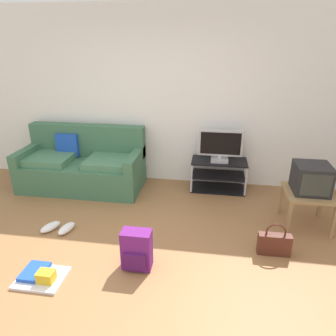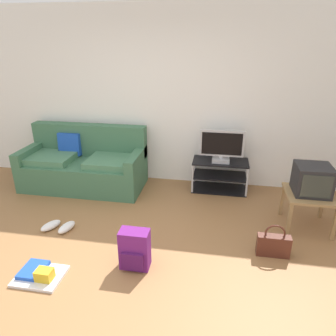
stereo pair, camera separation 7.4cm
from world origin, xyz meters
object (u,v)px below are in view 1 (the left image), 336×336
flat_tv (220,146)px  backpack (137,250)px  crt_tv (311,178)px  side_table (308,197)px  sneakers_pair (58,228)px  tv_stand (218,175)px  handbag (274,243)px  couch (83,166)px  floor_tray (41,276)px

flat_tv → backpack: flat_tv is taller
flat_tv → crt_tv: size_ratio=1.60×
side_table → crt_tv: bearing=90.0°
side_table → sneakers_pair: (-3.03, -0.61, -0.35)m
tv_stand → side_table: size_ratio=1.49×
sneakers_pair → tv_stand: bearing=37.3°
backpack → handbag: bearing=19.7°
couch → side_table: couch is taller
couch → sneakers_pair: size_ratio=4.48×
couch → tv_stand: couch is taller
handbag → floor_tray: handbag is taller
couch → crt_tv: (3.22, -0.66, 0.29)m
tv_stand → floor_tray: 2.87m
flat_tv → sneakers_pair: size_ratio=1.56×
flat_tv → backpack: (-0.82, -1.95, -0.51)m
couch → side_table: bearing=-11.9°
tv_stand → handbag: size_ratio=2.19×
couch → side_table: size_ratio=3.33×
couch → sneakers_pair: (0.19, -1.28, -0.30)m
tv_stand → backpack: tv_stand is taller
sneakers_pair → couch: bearing=98.6°
tv_stand → side_table: bearing=-38.8°
backpack → crt_tv: bearing=33.2°
sneakers_pair → handbag: bearing=-1.3°
crt_tv → backpack: bearing=-149.7°
tv_stand → handbag: 1.66m
flat_tv → floor_tray: 2.93m
tv_stand → backpack: bearing=-112.6°
crt_tv → sneakers_pair: size_ratio=0.97×
couch → backpack: size_ratio=4.40×
flat_tv → backpack: size_ratio=1.53×
side_table → backpack: 2.21m
tv_stand → side_table: 1.40m
tv_stand → flat_tv: bearing=-90.0°
crt_tv → floor_tray: 3.21m
couch → tv_stand: size_ratio=2.24×
crt_tv → floor_tray: bearing=-152.9°
crt_tv → couch: bearing=168.4°
side_table → floor_tray: size_ratio=1.24×
couch → backpack: bearing=-53.5°
backpack → tv_stand: bearing=70.3°
flat_tv → floor_tray: bearing=-127.0°
handbag → sneakers_pair: handbag is taller
flat_tv → side_table: size_ratio=1.16×
couch → crt_tv: 3.30m
backpack → handbag: backpack is taller
crt_tv → sneakers_pair: crt_tv is taller
couch → handbag: (2.74, -1.34, -0.21)m
backpack → handbag: 1.49m
sneakers_pair → floor_tray: size_ratio=0.92×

